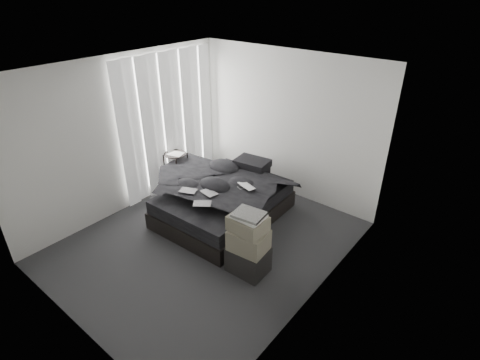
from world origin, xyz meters
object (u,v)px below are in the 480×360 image
Objects in this scene: side_stand at (177,172)px; box_lower at (248,259)px; bed at (224,209)px; laptop at (244,183)px.

box_lower is at bearing -20.95° from side_stand.
bed is 2.77× the size of side_stand.
bed is at bearing -154.50° from laptop.
box_lower is (1.14, -0.79, 0.05)m from bed.
laptop is 1.72m from side_stand.
bed is 3.97× the size of box_lower.
bed is 1.32m from side_stand.
laptop is (0.38, 0.06, 0.62)m from bed.
side_stand is 2.61m from box_lower.
laptop is at bearing 7.50° from bed.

